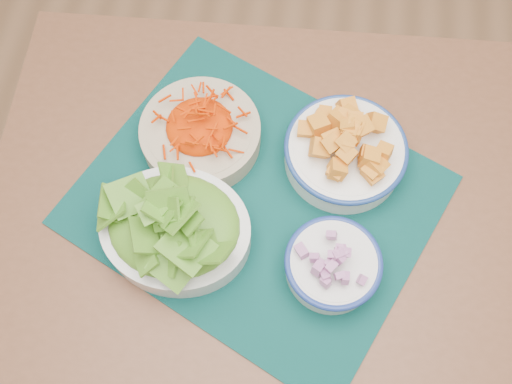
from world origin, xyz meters
TOP-DOWN VIEW (x-y plane):
  - ground at (0.00, 0.00)m, footprint 4.00×4.00m
  - table at (0.21, 0.21)m, footprint 1.10×0.77m
  - placemat at (0.13, 0.20)m, footprint 0.68×0.63m
  - carrot_bowl at (0.02, 0.29)m, footprint 0.23×0.23m
  - squash_bowl at (0.27, 0.29)m, footprint 0.24×0.24m
  - lettuce_bowl at (0.01, 0.12)m, footprint 0.26×0.22m
  - onion_bowl at (0.26, 0.09)m, footprint 0.18×0.18m

SIDE VIEW (x-z plane):
  - ground at x=0.00m, z-range 0.00..0.00m
  - table at x=0.21m, z-range 0.26..1.01m
  - placemat at x=0.13m, z-range 0.75..0.75m
  - onion_bowl at x=0.26m, z-range 0.75..0.83m
  - carrot_bowl at x=0.02m, z-range 0.75..0.83m
  - squash_bowl at x=0.27m, z-range 0.75..0.85m
  - lettuce_bowl at x=0.01m, z-range 0.75..0.87m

